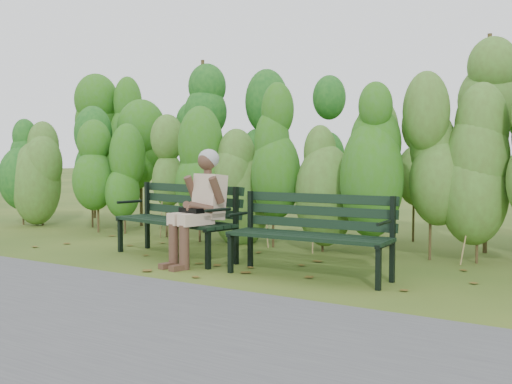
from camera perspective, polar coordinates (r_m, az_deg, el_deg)
The scene contains 7 objects.
ground at distance 6.17m, azimuth -1.74°, elevation -7.14°, with size 80.00×80.00×0.00m, color #2A4716.
footpath at distance 4.55m, azimuth -17.63°, elevation -11.10°, with size 60.00×2.50×0.01m, color #474749.
hedge_band at distance 7.68m, azimuth 6.01°, elevation 4.37°, with size 11.04×1.67×2.42m.
leaf_litter at distance 6.20m, azimuth -5.56°, elevation -7.07°, with size 5.20×2.17×0.01m.
bench_left at distance 6.76m, azimuth -7.21°, elevation -2.12°, with size 1.70×0.85×0.81m.
bench_right at distance 5.66m, azimuth 5.37°, elevation -3.42°, with size 1.57×0.55×0.78m.
seated_woman at distance 6.23m, azimuth -5.33°, elevation -0.76°, with size 0.51×0.74×1.21m.
Camera 1 is at (3.37, -5.04, 1.14)m, focal length 42.00 mm.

